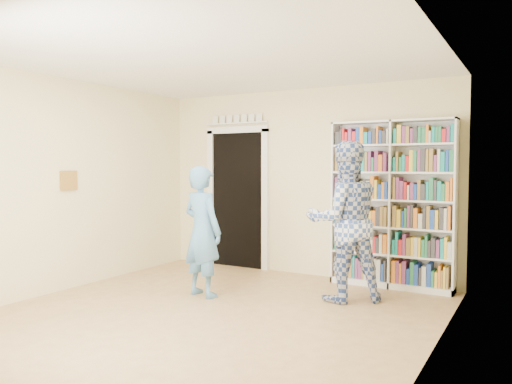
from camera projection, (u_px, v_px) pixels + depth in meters
floor at (202, 319)px, 5.18m from camera, size 5.00×5.00×0.00m
ceiling at (200, 56)px, 5.04m from camera, size 5.00×5.00×0.00m
wall_back at (302, 182)px, 7.28m from camera, size 4.50×0.00×4.50m
wall_left at (55, 185)px, 6.22m from camera, size 0.00×5.00×5.00m
wall_right at (430, 196)px, 3.99m from camera, size 0.00×5.00×5.00m
bookshelf at (392, 203)px, 6.49m from camera, size 1.58×0.30×2.17m
doorway at (237, 192)px, 7.81m from camera, size 1.10×0.08×2.43m
wall_art at (69, 181)px, 6.38m from camera, size 0.03×0.25×0.25m
man_blue at (202, 231)px, 6.05m from camera, size 0.64×0.49×1.59m
man_plaid at (345, 221)px, 5.85m from camera, size 1.16×1.12×1.88m
paper_sheet at (346, 211)px, 5.67m from camera, size 0.21×0.10×0.32m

